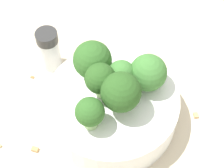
% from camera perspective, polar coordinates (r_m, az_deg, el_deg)
% --- Properties ---
extents(ground_plane, '(3.00, 3.00, 0.00)m').
position_cam_1_polar(ground_plane, '(0.55, 0.00, -5.01)').
color(ground_plane, beige).
extents(bowl, '(0.18, 0.18, 0.05)m').
position_cam_1_polar(bowl, '(0.53, 0.00, -3.61)').
color(bowl, white).
rests_on(bowl, ground_plane).
extents(broccoli_floret_0, '(0.05, 0.05, 0.06)m').
position_cam_1_polar(broccoli_floret_0, '(0.50, -3.24, 3.51)').
color(broccoli_floret_0, '#84AD66').
rests_on(broccoli_floret_0, bowl).
extents(broccoli_floret_1, '(0.04, 0.04, 0.05)m').
position_cam_1_polar(broccoli_floret_1, '(0.46, -3.38, -4.44)').
color(broccoli_floret_1, '#8EB770').
rests_on(broccoli_floret_1, bowl).
extents(broccoli_floret_2, '(0.05, 0.05, 0.05)m').
position_cam_1_polar(broccoli_floret_2, '(0.50, 5.53, 1.71)').
color(broccoli_floret_2, '#84AD66').
rests_on(broccoli_floret_2, bowl).
extents(broccoli_floret_3, '(0.04, 0.04, 0.05)m').
position_cam_1_polar(broccoli_floret_3, '(0.49, 1.44, 1.48)').
color(broccoli_floret_3, '#84AD66').
rests_on(broccoli_floret_3, bowl).
extents(broccoli_floret_4, '(0.05, 0.05, 0.06)m').
position_cam_1_polar(broccoli_floret_4, '(0.46, 0.93, -1.55)').
color(broccoli_floret_4, '#84AD66').
rests_on(broccoli_floret_4, bowl).
extents(broccoli_floret_5, '(0.04, 0.04, 0.06)m').
position_cam_1_polar(broccoli_floret_5, '(0.48, -1.78, 0.74)').
color(broccoli_floret_5, '#84AD66').
rests_on(broccoli_floret_5, bowl).
extents(pepper_shaker, '(0.03, 0.03, 0.07)m').
position_cam_1_polar(pepper_shaker, '(0.58, -9.53, 5.19)').
color(pepper_shaker, silver).
rests_on(pepper_shaker, ground_plane).
extents(almond_crumb_1, '(0.01, 0.01, 0.01)m').
position_cam_1_polar(almond_crumb_1, '(0.53, -11.70, -9.62)').
color(almond_crumb_1, '#AD7F4C').
rests_on(almond_crumb_1, ground_plane).
extents(almond_crumb_2, '(0.01, 0.01, 0.01)m').
position_cam_1_polar(almond_crumb_2, '(0.56, 12.68, -4.58)').
color(almond_crumb_2, tan).
rests_on(almond_crumb_2, ground_plane).
extents(almond_crumb_3, '(0.01, 0.01, 0.01)m').
position_cam_1_polar(almond_crumb_3, '(0.60, -12.08, 1.10)').
color(almond_crumb_3, olive).
rests_on(almond_crumb_3, ground_plane).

